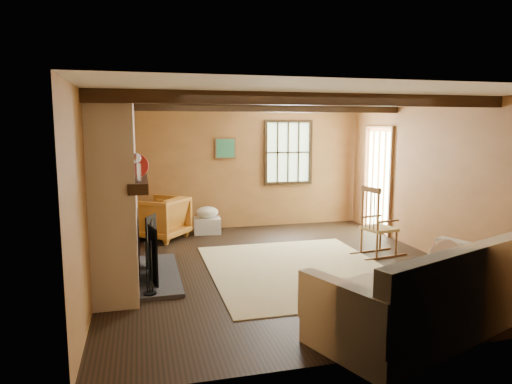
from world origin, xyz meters
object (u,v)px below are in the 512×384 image
object	(u,v)px
fireplace	(119,198)
armchair	(160,218)
sofa	(426,300)
rocking_chair	(377,226)
laundry_basket	(207,226)

from	to	relation	value
fireplace	armchair	xyz separation A→B (m)	(0.61, 2.14, -0.72)
fireplace	sofa	size ratio (longest dim) A/B	0.95
rocking_chair	sofa	xyz separation A→B (m)	(-0.91, -2.60, -0.13)
fireplace	rocking_chair	bearing A→B (deg)	2.84
sofa	laundry_basket	world-z (taller)	sofa
sofa	laundry_basket	distance (m)	4.98
rocking_chair	sofa	size ratio (longest dim) A/B	0.44
sofa	fireplace	bearing A→B (deg)	119.86
fireplace	armchair	world-z (taller)	fireplace
armchair	laundry_basket	bearing A→B (deg)	141.46
laundry_basket	rocking_chair	bearing A→B (deg)	-42.20
fireplace	armchair	distance (m)	2.34
rocking_chair	sofa	world-z (taller)	rocking_chair
fireplace	laundry_basket	size ratio (longest dim) A/B	4.80
sofa	armchair	xyz separation A→B (m)	(-2.36, 4.54, 0.05)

